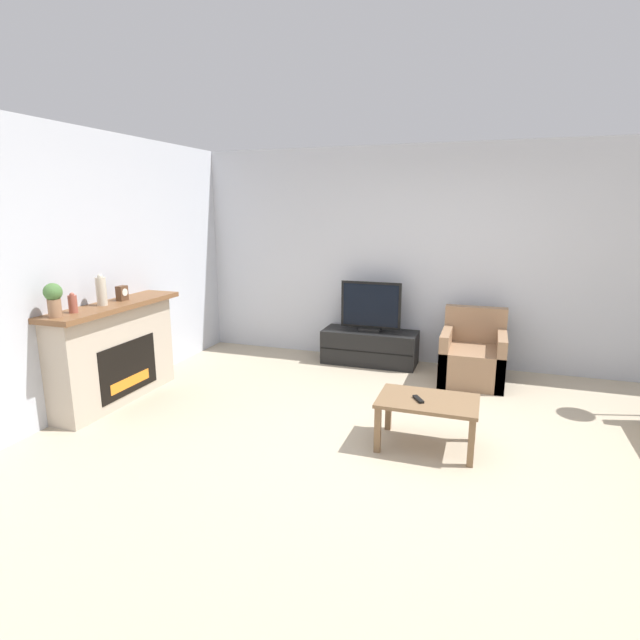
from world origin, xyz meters
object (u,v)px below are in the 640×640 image
object	(u,v)px
tv	(371,308)
mantel_vase_centre_left	(101,291)
potted_plant	(53,298)
armchair	(473,358)
coffee_table	(428,406)
tv_stand	(370,347)
remote	(418,399)
mantel_vase_left	(73,303)
mantel_clock	(122,293)
fireplace	(115,352)

from	to	relation	value
tv	mantel_vase_centre_left	bearing A→B (deg)	-134.52
mantel_vase_centre_left	potted_plant	bearing A→B (deg)	-90.00
armchair	coffee_table	world-z (taller)	armchair
tv_stand	remote	distance (m)	2.32
mantel_vase_left	tv	xyz separation A→B (m)	(2.15, 2.55, -0.39)
potted_plant	armchair	xyz separation A→B (m)	(3.42, 2.49, -0.93)
potted_plant	tv	world-z (taller)	potted_plant
mantel_clock	remote	bearing A→B (deg)	-4.08
fireplace	coffee_table	size ratio (longest dim) A/B	1.98
coffee_table	remote	world-z (taller)	remote
mantel_vase_left	mantel_vase_centre_left	size ratio (longest dim) A/B	0.60
coffee_table	fireplace	bearing A→B (deg)	179.83
mantel_vase_centre_left	coffee_table	size ratio (longest dim) A/B	0.38
fireplace	tv_stand	bearing A→B (deg)	43.67
potted_plant	tv	distance (m)	3.53
mantel_clock	potted_plant	distance (m)	0.85
mantel_vase_left	mantel_clock	bearing A→B (deg)	89.93
mantel_vase_left	tv_stand	bearing A→B (deg)	49.85
potted_plant	armchair	world-z (taller)	potted_plant
tv	armchair	world-z (taller)	tv
fireplace	potted_plant	xyz separation A→B (m)	(0.02, -0.68, 0.68)
fireplace	mantel_vase_centre_left	distance (m)	0.66
potted_plant	remote	size ratio (longest dim) A/B	2.00
mantel_vase_left	tv	world-z (taller)	mantel_vase_left
mantel_clock	mantel_vase_centre_left	bearing A→B (deg)	-90.16
armchair	mantel_clock	bearing A→B (deg)	-154.27
mantel_vase_centre_left	armchair	world-z (taller)	mantel_vase_centre_left
potted_plant	armchair	bearing A→B (deg)	36.05
potted_plant	tv	bearing A→B (deg)	51.94
mantel_vase_left	potted_plant	world-z (taller)	potted_plant
mantel_vase_centre_left	mantel_clock	bearing A→B (deg)	89.84
remote	armchair	bearing A→B (deg)	47.82
armchair	coffee_table	xyz separation A→B (m)	(-0.29, -1.82, 0.08)
potted_plant	remote	distance (m)	3.21
remote	tv	bearing A→B (deg)	81.85
mantel_vase_left	coffee_table	bearing A→B (deg)	8.57
mantel_clock	remote	world-z (taller)	mantel_clock
coffee_table	mantel_vase_centre_left	bearing A→B (deg)	-177.97
tv_stand	fireplace	bearing A→B (deg)	-136.33
mantel_vase_left	mantel_clock	size ratio (longest dim) A/B	1.23
fireplace	mantel_clock	xyz separation A→B (m)	(0.02, 0.16, 0.58)
mantel_vase_left	armchair	world-z (taller)	mantel_vase_left
tv_stand	mantel_clock	bearing A→B (deg)	-138.40
coffee_table	armchair	bearing A→B (deg)	80.86
tv	armchair	xyz separation A→B (m)	(1.27, -0.26, -0.45)
mantel_vase_centre_left	potted_plant	xyz separation A→B (m)	(0.00, -0.56, 0.03)
mantel_vase_centre_left	tv_stand	size ratio (longest dim) A/B	0.26
mantel_vase_centre_left	mantel_clock	xyz separation A→B (m)	(0.00, 0.28, -0.07)
fireplace	coffee_table	xyz separation A→B (m)	(3.14, -0.01, -0.17)
armchair	coffee_table	bearing A→B (deg)	-99.14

